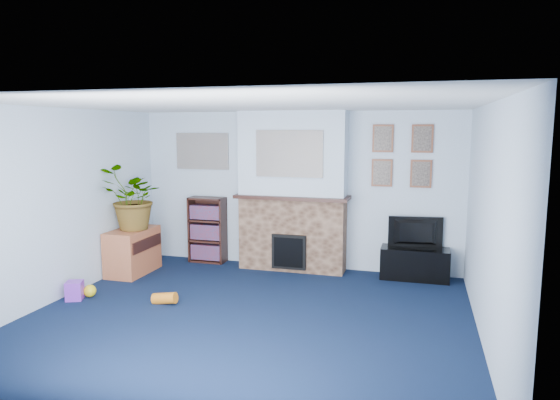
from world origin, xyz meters
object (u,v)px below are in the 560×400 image
(bookshelf, at_px, (208,231))
(sideboard, at_px, (133,250))
(tv_stand, at_px, (415,264))
(television, at_px, (416,233))

(bookshelf, distance_m, sideboard, 1.23)
(bookshelf, xyz_separation_m, sideboard, (-0.81, -0.91, -0.15))
(tv_stand, height_order, bookshelf, bookshelf)
(television, bearing_deg, tv_stand, 82.98)
(tv_stand, xyz_separation_m, television, (0.00, 0.02, 0.45))
(television, relative_size, bookshelf, 0.73)
(tv_stand, relative_size, bookshelf, 0.91)
(tv_stand, distance_m, television, 0.45)
(television, xyz_separation_m, sideboard, (-4.05, -0.85, -0.32))
(tv_stand, bearing_deg, bookshelf, 178.65)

